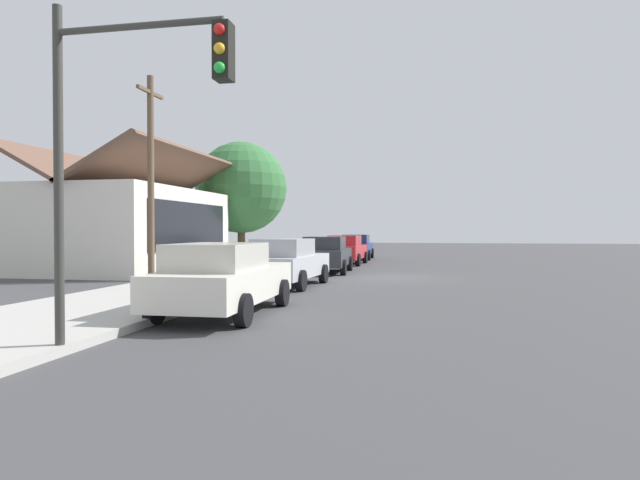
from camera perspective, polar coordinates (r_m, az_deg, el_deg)
ground_plane at (r=21.96m, az=6.52°, el=-3.88°), size 120.00×120.00×0.00m
sidewalk_curb at (r=23.10m, az=-7.48°, el=-3.44°), size 60.00×4.20×0.16m
car_ivory at (r=12.34m, az=-9.97°, el=-3.90°), size 4.89×2.12×1.59m
car_silver at (r=18.31m, az=-3.47°, el=-2.29°), size 4.63×2.17×1.59m
car_charcoal at (r=24.21m, az=0.62°, el=-1.48°), size 4.41×2.18×1.59m
car_cherry at (r=30.00m, az=2.69°, el=-1.00°), size 4.58×1.98×1.59m
car_navy at (r=35.53m, az=3.83°, el=-0.68°), size 4.78×2.05×1.59m
storefront_building at (r=27.07m, az=-19.35°, el=1.27°), size 10.21×6.61×5.56m
shade_tree at (r=32.77m, az=-8.15°, el=5.37°), size 5.35×5.35×7.04m
traffic_light_main at (r=8.63m, az=-19.74°, el=11.77°), size 0.37×2.79×5.20m
utility_pole_wooden at (r=21.18m, az=-17.10°, el=6.55°), size 1.80×0.24×7.50m
fire_hydrant_red at (r=32.75m, az=0.70°, el=-1.38°), size 0.22×0.22×0.71m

